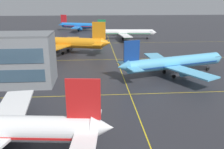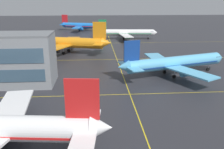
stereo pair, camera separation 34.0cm
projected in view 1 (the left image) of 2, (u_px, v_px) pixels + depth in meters
airliner_second_row at (174, 63)px, 69.90m from camera, size 34.87×29.77×11.06m
airliner_third_row at (61, 42)px, 98.01m from camera, size 40.72×34.71×12.85m
airliner_far_left_stand at (125, 33)px, 131.89m from camera, size 33.69×28.95×10.47m
airliner_far_right_stand at (81, 25)px, 165.23m from camera, size 32.86×28.14×10.53m
taxiway_markings at (122, 73)px, 73.18m from camera, size 118.83×149.25×0.01m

